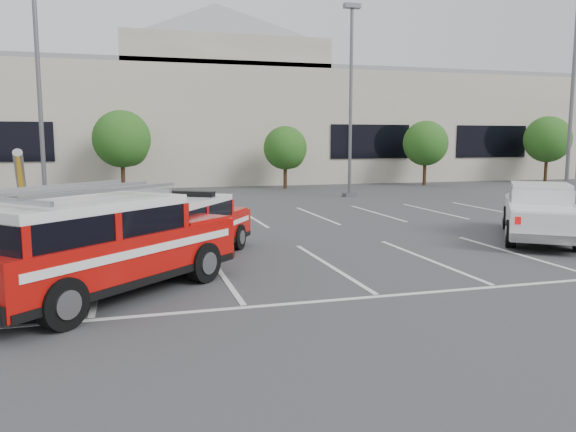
# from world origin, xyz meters

# --- Properties ---
(ground) EXTENTS (120.00, 120.00, 0.00)m
(ground) POSITION_xyz_m (0.00, 0.00, 0.00)
(ground) COLOR #3C3C3F
(ground) RESTS_ON ground
(stall_markings) EXTENTS (23.00, 15.00, 0.01)m
(stall_markings) POSITION_xyz_m (0.00, 4.50, 0.01)
(stall_markings) COLOR silver
(stall_markings) RESTS_ON ground
(convention_building) EXTENTS (60.00, 16.99, 13.20)m
(convention_building) POSITION_xyz_m (0.18, 31.86, 4.72)
(convention_building) COLOR beige
(convention_building) RESTS_ON ground
(tree_mid_left) EXTENTS (3.37, 3.37, 4.85)m
(tree_mid_left) POSITION_xyz_m (-4.91, 22.05, 3.04)
(tree_mid_left) COLOR #3F2B19
(tree_mid_left) RESTS_ON ground
(tree_mid_right) EXTENTS (2.77, 2.77, 3.99)m
(tree_mid_right) POSITION_xyz_m (5.09, 22.05, 2.50)
(tree_mid_right) COLOR #3F2B19
(tree_mid_right) RESTS_ON ground
(tree_right) EXTENTS (3.07, 3.07, 4.42)m
(tree_right) POSITION_xyz_m (15.09, 22.05, 2.77)
(tree_right) COLOR #3F2B19
(tree_right) RESTS_ON ground
(tree_far_right) EXTENTS (3.37, 3.37, 4.85)m
(tree_far_right) POSITION_xyz_m (25.09, 22.05, 3.04)
(tree_far_right) COLOR #3F2B19
(tree_far_right) RESTS_ON ground
(light_pole_left) EXTENTS (0.90, 0.60, 10.24)m
(light_pole_left) POSITION_xyz_m (-8.00, 12.00, 5.19)
(light_pole_left) COLOR #59595E
(light_pole_left) RESTS_ON ground
(light_pole_mid) EXTENTS (0.90, 0.60, 10.24)m
(light_pole_mid) POSITION_xyz_m (7.00, 16.00, 5.19)
(light_pole_mid) COLOR #59595E
(light_pole_mid) RESTS_ON ground
(light_pole_right) EXTENTS (0.90, 0.60, 10.24)m
(light_pole_right) POSITION_xyz_m (16.00, 10.00, 5.19)
(light_pole_right) COLOR #59595E
(light_pole_right) RESTS_ON ground
(fire_chief_suv) EXTENTS (4.14, 5.18, 1.75)m
(fire_chief_suv) POSITION_xyz_m (-3.38, 1.68, 0.72)
(fire_chief_suv) COLOR #A20B07
(fire_chief_suv) RESTS_ON ground
(white_pickup) EXTENTS (4.81, 5.66, 1.71)m
(white_pickup) POSITION_xyz_m (7.66, 1.84, 0.68)
(white_pickup) COLOR silver
(white_pickup) RESTS_ON ground
(ladder_suv) EXTENTS (5.58, 5.46, 2.21)m
(ladder_suv) POSITION_xyz_m (-5.28, -1.33, 0.88)
(ladder_suv) COLOR #A20B07
(ladder_suv) RESTS_ON ground
(utility_rig) EXTENTS (2.94, 3.64, 2.89)m
(utility_rig) POSITION_xyz_m (-7.23, 1.60, 0.58)
(utility_rig) COLOR #59595E
(utility_rig) RESTS_ON ground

